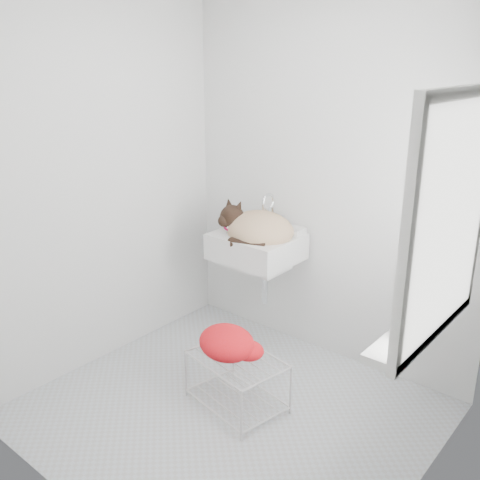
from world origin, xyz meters
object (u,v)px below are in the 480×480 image
Objects in this scene: wire_rack at (237,383)px; bottle_b at (410,329)px; sink at (257,234)px; bottle_c at (436,306)px; bottle_a at (401,337)px; cat at (256,229)px.

bottle_b reaches higher than wire_rack.
bottle_c is (1.38, -0.33, 0.00)m from sink.
sink is at bearing 119.63° from wire_rack.
bottle_b and bottle_c have the same top height.
bottle_a reaches higher than bottle_b.
bottle_a is 0.10m from bottle_b.
sink is 2.59× the size of bottle_a.
cat is 1.50m from bottle_b.
wire_rack is (0.37, -0.66, -0.70)m from sink.
cat is at bearing -59.50° from sink.
sink reaches higher than wire_rack.
bottle_b is (1.37, -0.62, -0.04)m from cat.
bottle_b is at bearing -90.00° from bottle_c.
sink is 1.10× the size of cat.
bottle_c is at bearing -15.95° from cat.
wire_rack is 1.23m from bottle_b.
bottle_a is (1.37, -0.72, -0.04)m from cat.
bottle_b is (0.00, 0.10, 0.00)m from bottle_a.
wire_rack is at bearing -162.23° from bottle_c.
sink is at bearing 155.12° from bottle_b.
bottle_b is at bearing 0.89° from wire_rack.
bottle_c is at bearing -13.56° from sink.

